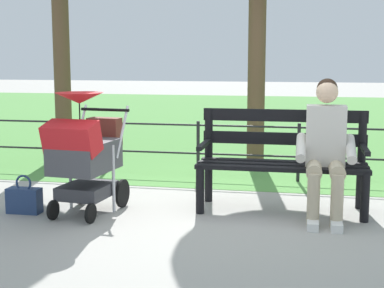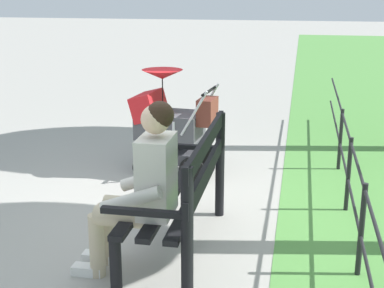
% 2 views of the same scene
% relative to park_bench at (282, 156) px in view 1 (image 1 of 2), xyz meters
% --- Properties ---
extents(ground_plane, '(60.00, 60.00, 0.00)m').
position_rel_park_bench_xyz_m(ground_plane, '(0.48, 0.12, -0.53)').
color(ground_plane, '#9E9B93').
extents(grass_lawn, '(40.00, 16.00, 0.01)m').
position_rel_park_bench_xyz_m(grass_lawn, '(0.48, -8.68, -0.52)').
color(grass_lawn, '#518E42').
rests_on(grass_lawn, ground).
extents(park_bench, '(1.60, 0.61, 0.96)m').
position_rel_park_bench_xyz_m(park_bench, '(0.00, 0.00, 0.00)').
color(park_bench, black).
rests_on(park_bench, ground).
extents(person_on_bench, '(0.53, 0.74, 1.28)m').
position_rel_park_bench_xyz_m(person_on_bench, '(-0.40, 0.22, 0.15)').
color(person_on_bench, tan).
rests_on(person_on_bench, ground).
extents(stroller, '(0.58, 0.93, 1.15)m').
position_rel_park_bench_xyz_m(stroller, '(1.80, 0.55, 0.07)').
color(stroller, black).
rests_on(stroller, ground).
extents(handbag, '(0.32, 0.14, 0.37)m').
position_rel_park_bench_xyz_m(handbag, '(2.39, 0.65, -0.40)').
color(handbag, navy).
rests_on(handbag, ground).
extents(park_fence, '(8.50, 0.04, 0.70)m').
position_rel_park_bench_xyz_m(park_fence, '(-0.02, -1.30, -0.10)').
color(park_fence, black).
rests_on(park_fence, ground).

